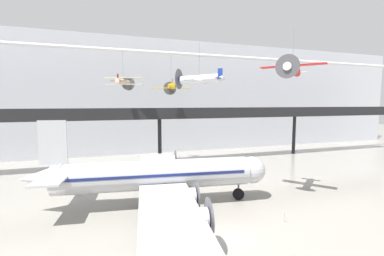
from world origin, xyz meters
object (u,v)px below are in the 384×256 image
(airliner_silver_main, at_px, (154,175))
(suspended_plane_cream_biplane, at_px, (123,82))
(suspended_plane_white_twin, at_px, (199,79))
(suspended_plane_yellow_lowwing, at_px, (171,87))
(suspended_plane_red_highwing, at_px, (292,70))
(stanchion_barrier, at_px, (284,220))

(airliner_silver_main, bearing_deg, suspended_plane_cream_biplane, 104.04)
(airliner_silver_main, distance_m, suspended_plane_white_twin, 15.63)
(suspended_plane_white_twin, height_order, suspended_plane_yellow_lowwing, same)
(suspended_plane_white_twin, relative_size, suspended_plane_yellow_lowwing, 1.07)
(suspended_plane_red_highwing, bearing_deg, airliner_silver_main, -50.50)
(airliner_silver_main, relative_size, suspended_plane_red_highwing, 4.94)
(suspended_plane_red_highwing, relative_size, suspended_plane_white_twin, 0.82)
(airliner_silver_main, relative_size, suspended_plane_white_twin, 4.03)
(airliner_silver_main, bearing_deg, suspended_plane_red_highwing, -3.43)
(airliner_silver_main, height_order, stanchion_barrier, airliner_silver_main)
(airliner_silver_main, xyz_separation_m, stanchion_barrier, (10.85, -7.89, -3.08))
(airliner_silver_main, xyz_separation_m, suspended_plane_yellow_lowwing, (6.32, 18.02, 10.77))
(suspended_plane_red_highwing, xyz_separation_m, suspended_plane_yellow_lowwing, (-8.91, 20.88, -0.79))
(suspended_plane_yellow_lowwing, bearing_deg, suspended_plane_red_highwing, -148.79)
(suspended_plane_cream_biplane, bearing_deg, stanchion_barrier, -129.01)
(suspended_plane_white_twin, bearing_deg, suspended_plane_red_highwing, 162.80)
(suspended_plane_cream_biplane, xyz_separation_m, suspended_plane_white_twin, (9.88, -9.20, -0.11))
(suspended_plane_cream_biplane, relative_size, stanchion_barrier, 5.90)
(airliner_silver_main, height_order, suspended_plane_red_highwing, suspended_plane_red_highwing)
(airliner_silver_main, xyz_separation_m, suspended_plane_white_twin, (7.88, 7.56, 11.18))
(suspended_plane_cream_biplane, bearing_deg, suspended_plane_white_twin, -109.49)
(suspended_plane_red_highwing, height_order, suspended_plane_white_twin, same)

